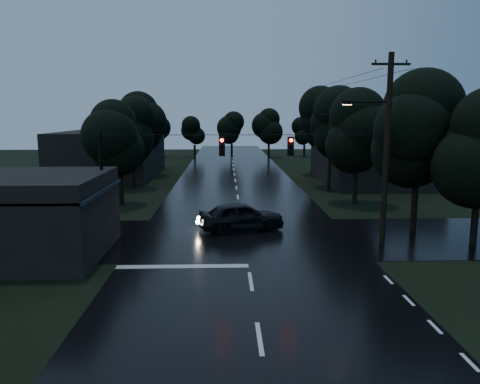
{
  "coord_description": "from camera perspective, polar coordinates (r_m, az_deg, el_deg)",
  "views": [
    {
      "loc": [
        -1.02,
        -13.45,
        6.84
      ],
      "look_at": [
        -0.2,
        12.81,
        2.48
      ],
      "focal_mm": 35.0,
      "sensor_mm": 36.0,
      "label": 1
    }
  ],
  "objects": [
    {
      "name": "tree_left_a",
      "position": [
        36.38,
        -14.56,
        6.6
      ],
      "size": [
        3.92,
        3.92,
        8.26
      ],
      "color": "black",
      "rests_on": "ground"
    },
    {
      "name": "tree_left_b",
      "position": [
        44.31,
        -13.07,
        7.6
      ],
      "size": [
        4.2,
        4.2,
        8.85
      ],
      "color": "black",
      "rests_on": "ground"
    },
    {
      "name": "car",
      "position": [
        27.87,
        0.15,
        -2.97
      ],
      "size": [
        5.39,
        3.13,
        1.72
      ],
      "primitive_type": "imported",
      "rotation": [
        0.0,
        0.0,
        1.8
      ],
      "color": "black",
      "rests_on": "ground"
    },
    {
      "name": "span_signals",
      "position": [
        24.55,
        1.91,
        5.68
      ],
      "size": [
        15.0,
        0.37,
        1.12
      ],
      "color": "black",
      "rests_on": "ground"
    },
    {
      "name": "anchor_pole_left",
      "position": [
        25.59,
        -16.43,
        0.4
      ],
      "size": [
        0.18,
        0.18,
        6.0
      ],
      "primitive_type": "cylinder",
      "color": "black",
      "rests_on": "ground"
    },
    {
      "name": "cross_street",
      "position": [
        26.38,
        0.49,
        -5.61
      ],
      "size": [
        60.0,
        9.0,
        0.02
      ],
      "primitive_type": "cube",
      "color": "black",
      "rests_on": "ground"
    },
    {
      "name": "tree_right_a",
      "position": [
        36.86,
        14.1,
        7.24
      ],
      "size": [
        4.2,
        4.2,
        8.85
      ],
      "color": "black",
      "rests_on": "ground"
    },
    {
      "name": "building_far_right",
      "position": [
        49.99,
        15.74,
        3.74
      ],
      "size": [
        10.0,
        14.0,
        4.4
      ],
      "primitive_type": "cube",
      "color": "black",
      "rests_on": "ground"
    },
    {
      "name": "building_far_left",
      "position": [
        55.18,
        -15.44,
        4.57
      ],
      "size": [
        10.0,
        16.0,
        5.0
      ],
      "primitive_type": "cube",
      "color": "black",
      "rests_on": "ground"
    },
    {
      "name": "main_road",
      "position": [
        44.0,
        -0.44,
        0.48
      ],
      "size": [
        12.0,
        120.0,
        0.02
      ],
      "primitive_type": "cube",
      "color": "black",
      "rests_on": "ground"
    },
    {
      "name": "tree_corner_near",
      "position": [
        28.67,
        20.99,
        7.11
      ],
      "size": [
        4.48,
        4.48,
        9.44
      ],
      "color": "black",
      "rests_on": "ground"
    },
    {
      "name": "tree_right_b",
      "position": [
        44.74,
        12.06,
        8.13
      ],
      "size": [
        4.48,
        4.48,
        9.44
      ],
      "color": "black",
      "rests_on": "ground"
    },
    {
      "name": "tree_right_c",
      "position": [
        54.62,
        10.18,
        8.78
      ],
      "size": [
        4.76,
        4.76,
        10.03
      ],
      "color": "black",
      "rests_on": "ground"
    },
    {
      "name": "utility_pole_main",
      "position": [
        25.92,
        17.28,
        5.5
      ],
      "size": [
        3.5,
        0.3,
        10.0
      ],
      "color": "black",
      "rests_on": "ground"
    },
    {
      "name": "ground",
      "position": [
        15.13,
        2.39,
        -17.48
      ],
      "size": [
        160.0,
        160.0,
        0.0
      ],
      "primitive_type": "plane",
      "color": "black",
      "rests_on": "ground"
    },
    {
      "name": "utility_pole_far",
      "position": [
        42.59,
        10.9,
        5.26
      ],
      "size": [
        2.0,
        0.3,
        7.5
      ],
      "color": "black",
      "rests_on": "ground"
    },
    {
      "name": "tree_left_c",
      "position": [
        54.24,
        -11.66,
        8.34
      ],
      "size": [
        4.48,
        4.48,
        9.44
      ],
      "color": "black",
      "rests_on": "ground"
    }
  ]
}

